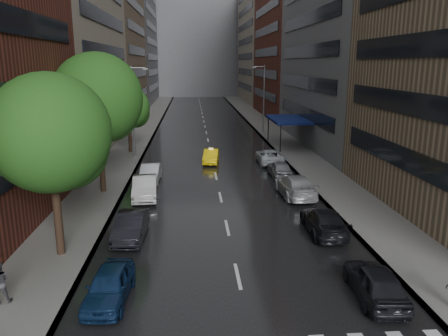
# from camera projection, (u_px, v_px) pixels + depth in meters

# --- Properties ---
(ground) EXTENTS (220.00, 220.00, 0.00)m
(ground) POSITION_uv_depth(u_px,v_px,m) (249.00, 328.00, 15.92)
(ground) COLOR gray
(ground) RESTS_ON ground
(road) EXTENTS (14.00, 140.00, 0.01)m
(road) POSITION_uv_depth(u_px,v_px,m) (205.00, 128.00, 64.39)
(road) COLOR black
(road) RESTS_ON ground
(sidewalk_left) EXTENTS (4.00, 140.00, 0.15)m
(sidewalk_left) POSITION_uv_depth(u_px,v_px,m) (144.00, 129.00, 63.73)
(sidewalk_left) COLOR gray
(sidewalk_left) RESTS_ON ground
(sidewalk_right) EXTENTS (4.00, 140.00, 0.15)m
(sidewalk_right) POSITION_uv_depth(u_px,v_px,m) (266.00, 127.00, 65.02)
(sidewalk_right) COLOR gray
(sidewalk_right) RESTS_ON ground
(buildings_left) EXTENTS (8.00, 108.00, 38.00)m
(buildings_left) POSITION_uv_depth(u_px,v_px,m) (107.00, 20.00, 68.09)
(buildings_left) COLOR maroon
(buildings_left) RESTS_ON ground
(buildings_right) EXTENTS (8.05, 109.10, 36.00)m
(buildings_right) POSITION_uv_depth(u_px,v_px,m) (299.00, 26.00, 68.43)
(buildings_right) COLOR #937A5B
(buildings_right) RESTS_ON ground
(building_far) EXTENTS (40.00, 14.00, 32.00)m
(building_far) POSITION_uv_depth(u_px,v_px,m) (197.00, 40.00, 126.56)
(building_far) COLOR slate
(building_far) RESTS_ON ground
(tree_near) EXTENTS (5.69, 5.69, 9.07)m
(tree_near) POSITION_uv_depth(u_px,v_px,m) (50.00, 133.00, 20.42)
(tree_near) COLOR #382619
(tree_near) RESTS_ON ground
(tree_mid) EXTENTS (6.41, 6.41, 10.22)m
(tree_mid) POSITION_uv_depth(u_px,v_px,m) (97.00, 98.00, 30.81)
(tree_mid) COLOR #382619
(tree_mid) RESTS_ON ground
(tree_far) EXTENTS (4.46, 4.46, 7.10)m
(tree_far) POSITION_uv_depth(u_px,v_px,m) (128.00, 108.00, 45.83)
(tree_far) COLOR #382619
(tree_far) RESTS_ON ground
(taxi) EXTENTS (1.82, 4.08, 1.30)m
(taxi) POSITION_uv_depth(u_px,v_px,m) (211.00, 156.00, 42.15)
(taxi) COLOR yellow
(taxi) RESTS_ON ground
(parked_cars_left) EXTENTS (1.99, 22.66, 1.56)m
(parked_cars_left) POSITION_uv_depth(u_px,v_px,m) (138.00, 205.00, 27.37)
(parked_cars_left) COLOR #10264C
(parked_cars_left) RESTS_ON ground
(parked_cars_right) EXTENTS (2.42, 29.53, 1.57)m
(parked_cars_right) POSITION_uv_depth(u_px,v_px,m) (297.00, 188.00, 31.04)
(parked_cars_right) COLOR black
(parked_cars_right) RESTS_ON ground
(street_lamp_left) EXTENTS (1.74, 0.22, 9.00)m
(street_lamp_left) POSITION_uv_depth(u_px,v_px,m) (134.00, 110.00, 43.30)
(street_lamp_left) COLOR gray
(street_lamp_left) RESTS_ON sidewalk_left
(street_lamp_right) EXTENTS (1.74, 0.22, 9.00)m
(street_lamp_right) POSITION_uv_depth(u_px,v_px,m) (263.00, 97.00, 58.95)
(street_lamp_right) COLOR gray
(street_lamp_right) RESTS_ON sidewalk_right
(awning) EXTENTS (4.00, 8.00, 3.12)m
(awning) POSITION_uv_depth(u_px,v_px,m) (288.00, 120.00, 49.76)
(awning) COLOR navy
(awning) RESTS_ON sidewalk_right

